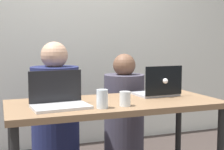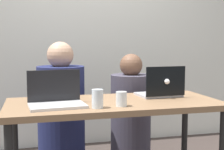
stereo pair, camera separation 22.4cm
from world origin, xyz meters
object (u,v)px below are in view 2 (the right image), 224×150
at_px(laptop_front_left, 56,98).
at_px(laptop_back_right, 161,90).
at_px(person_on_right, 131,118).
at_px(person_on_left, 61,117).
at_px(water_glass_center, 121,100).
at_px(water_glass_left, 97,100).

height_order(laptop_front_left, laptop_back_right, laptop_back_right).
height_order(person_on_right, laptop_back_right, person_on_right).
bearing_deg(person_on_left, water_glass_center, 120.12).
bearing_deg(water_glass_center, person_on_right, 67.97).
height_order(person_on_right, laptop_front_left, person_on_right).
bearing_deg(water_glass_center, person_on_left, 111.74).
height_order(person_on_left, water_glass_center, person_on_left).
bearing_deg(laptop_front_left, water_glass_center, -21.65).
bearing_deg(water_glass_left, person_on_left, 101.09).
distance_m(person_on_right, laptop_back_right, 0.62).
bearing_deg(person_on_right, water_glass_left, 51.46).
bearing_deg(person_on_left, water_glass_left, 109.47).
bearing_deg(laptop_back_right, person_on_left, -39.62).
relative_size(person_on_left, water_glass_left, 9.91).
height_order(laptop_back_right, water_glass_center, laptop_back_right).
distance_m(person_on_left, laptop_front_left, 0.74).
distance_m(person_on_right, water_glass_center, 0.92).
bearing_deg(water_glass_left, laptop_front_left, 151.61).
xyz_separation_m(laptop_back_right, water_glass_center, (-0.40, -0.28, -0.01)).
xyz_separation_m(person_on_left, water_glass_center, (0.32, -0.80, 0.28)).
distance_m(person_on_left, person_on_right, 0.64).
distance_m(laptop_back_right, water_glass_left, 0.63).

